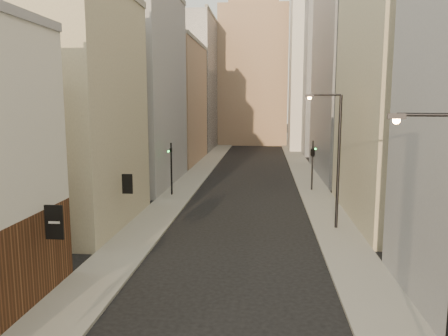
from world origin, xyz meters
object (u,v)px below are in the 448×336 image
clock_tower (254,60)px  traffic_light_left (171,158)px  traffic_light_right (313,152)px  streetlamp_mid (335,154)px  white_tower (313,46)px

clock_tower → traffic_light_left: clock_tower is taller
traffic_light_right → traffic_light_left: bearing=-9.8°
streetlamp_mid → traffic_light_left: 16.57m
white_tower → streetlamp_mid: (-3.68, -51.60, -13.34)m
streetlamp_mid → traffic_light_right: streetlamp_mid is taller
clock_tower → streetlamp_mid: clock_tower is taller
clock_tower → traffic_light_left: bearing=-96.1°
clock_tower → white_tower: size_ratio=1.08×
traffic_light_right → white_tower: bearing=-120.0°
white_tower → traffic_light_right: 41.28m
clock_tower → traffic_light_right: bearing=-82.1°
traffic_light_left → traffic_light_right: (13.28, 3.48, 0.30)m
clock_tower → streetlamp_mid: size_ratio=4.87×
traffic_light_left → traffic_light_right: same height
white_tower → traffic_light_left: bearing=-112.1°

